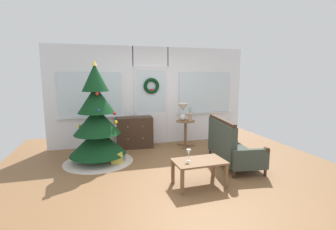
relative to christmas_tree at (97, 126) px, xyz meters
name	(u,v)px	position (x,y,z in m)	size (l,w,h in m)	color
ground_plane	(173,171)	(1.38, -0.92, -0.77)	(6.76, 6.76, 0.00)	brown
back_wall_with_door	(151,96)	(1.38, 1.16, 0.52)	(5.20, 0.19, 2.55)	white
christmas_tree	(97,126)	(0.00, 0.00, 0.00)	(1.45, 1.45, 2.12)	#4C331E
dresser_cabinet	(135,132)	(0.89, 0.87, -0.38)	(0.92, 0.48, 0.78)	#3D281C
settee_sofa	(230,147)	(2.60, -0.88, -0.39)	(0.88, 1.55, 0.96)	#3D281C
side_table	(185,128)	(2.15, 0.58, -0.28)	(0.50, 0.48, 0.68)	brown
table_lamp	(183,109)	(2.09, 0.62, 0.20)	(0.28, 0.28, 0.44)	silver
flower_vase	(190,116)	(2.25, 0.52, 0.03)	(0.11, 0.10, 0.35)	tan
coffee_table	(199,164)	(1.61, -1.64, -0.40)	(0.86, 0.56, 0.43)	brown
wine_glass	(189,152)	(1.44, -1.61, -0.20)	(0.08, 0.08, 0.20)	silver
gift_box	(117,158)	(0.36, -0.25, -0.65)	(0.24, 0.21, 0.24)	#D8C64C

